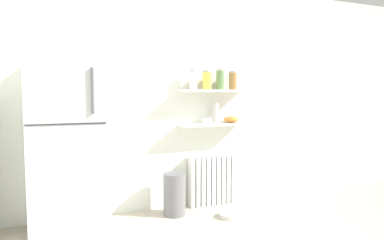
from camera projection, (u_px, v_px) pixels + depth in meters
The scene contains 13 objects.
back_wall at pixel (197, 96), 3.96m from camera, with size 7.04×0.10×2.60m, color silver.
refrigerator at pixel (67, 147), 3.12m from camera, with size 0.66×0.68×1.65m.
radiator at pixel (212, 180), 3.97m from camera, with size 0.57×0.12×0.60m.
wall_shelf_lower at pixel (213, 124), 3.89m from camera, with size 0.81×0.22×0.03m, color white.
wall_shelf_upper at pixel (213, 91), 3.86m from camera, with size 0.81×0.22×0.03m, color white.
storage_jar_0 at pixel (193, 80), 3.76m from camera, with size 0.09×0.09×0.22m.
storage_jar_1 at pixel (207, 80), 3.82m from camera, with size 0.10×0.10×0.22m.
storage_jar_2 at pixel (220, 80), 3.88m from camera, with size 0.09×0.09×0.24m.
storage_jar_3 at pixel (233, 81), 3.94m from camera, with size 0.09×0.09×0.22m.
vase at pixel (215, 113), 3.89m from camera, with size 0.08×0.08×0.24m, color #B2ADA8.
shelf_bowl at pixel (231, 119), 3.97m from camera, with size 0.18×0.18×0.08m, color orange.
trash_bin at pixel (174, 194), 3.62m from camera, with size 0.24×0.24×0.46m, color slate.
pet_food_bowl at pixel (229, 215), 3.56m from camera, with size 0.21×0.21×0.05m, color #B7B7BC.
Camera 1 is at (-1.48, -1.63, 1.32)m, focal length 31.05 mm.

